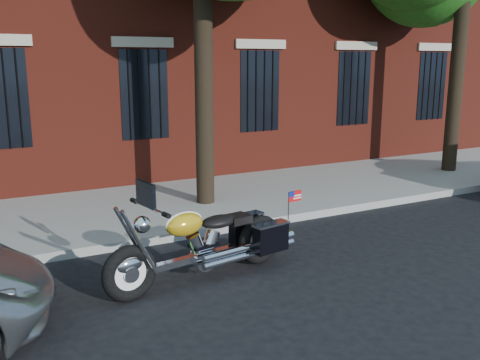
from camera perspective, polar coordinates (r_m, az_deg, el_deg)
ground at (r=8.23m, az=1.55°, el=-8.39°), size 120.00×120.00×0.00m
curb at (r=9.36m, az=-2.63°, el=-5.28°), size 40.00×0.16×0.15m
sidewalk at (r=11.02m, az=-6.83°, el=-2.60°), size 40.00×3.60×0.15m
motorcycle at (r=7.35m, az=-3.27°, el=-6.82°), size 2.99×1.13×1.49m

